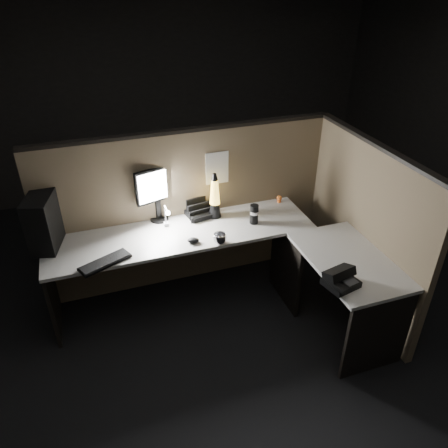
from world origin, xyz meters
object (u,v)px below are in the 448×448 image
object	(u,v)px
keyboard	(105,262)
lava_lamp	(215,199)
monitor	(156,189)
desk_phone	(340,279)
pc_tower	(44,220)

from	to	relation	value
keyboard	lava_lamp	size ratio (longest dim) A/B	0.95
monitor	desk_phone	bearing A→B (deg)	-68.33
pc_tower	desk_phone	xyz separation A→B (m)	(1.98, -1.24, -0.17)
pc_tower	lava_lamp	size ratio (longest dim) A/B	1.05
monitor	lava_lamp	size ratio (longest dim) A/B	1.16
pc_tower	keyboard	bearing A→B (deg)	-32.78
pc_tower	desk_phone	distance (m)	2.34
monitor	lava_lamp	distance (m)	0.52
keyboard	lava_lamp	distance (m)	1.12
keyboard	desk_phone	distance (m)	1.77
pc_tower	keyboard	size ratio (longest dim) A/B	1.11
lava_lamp	desk_phone	bearing A→B (deg)	-65.83
pc_tower	monitor	world-z (taller)	monitor
pc_tower	lava_lamp	bearing A→B (deg)	13.53
lava_lamp	desk_phone	world-z (taller)	lava_lamp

